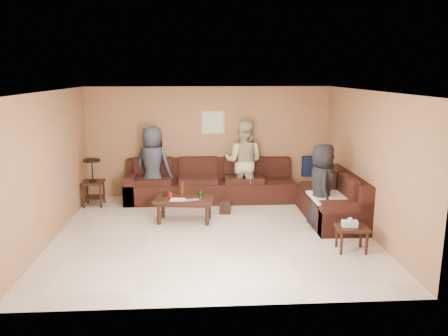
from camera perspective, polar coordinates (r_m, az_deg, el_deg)
The scene contains 10 objects.
room at distance 7.45m, azimuth -1.53°, elevation 3.55°, with size 5.60×5.50×2.50m.
sectional_sofa at distance 9.27m, azimuth 3.24°, elevation -3.14°, with size 4.65×2.90×0.97m.
coffee_table at distance 8.38m, azimuth -5.24°, elevation -4.38°, with size 1.17×0.68×0.75m.
end_table_left at distance 9.70m, azimuth -16.74°, elevation -1.71°, with size 0.45×0.45×1.01m.
side_table_right at distance 7.30m, azimuth 16.31°, elevation -7.70°, with size 0.52×0.44×0.55m.
waste_bin at distance 8.91m, azimuth 0.17°, elevation -5.08°, with size 0.22×0.22×0.26m, color black.
wall_art at distance 9.90m, azimuth -1.44°, elevation 5.97°, with size 0.52×0.04×0.52m.
person_left at distance 9.60m, azimuth -9.25°, elevation 0.45°, with size 0.83×0.54×1.69m, color #2B313C.
person_middle at distance 9.55m, azimuth 2.57°, elevation 0.86°, with size 0.87×0.68×1.80m, color tan.
person_right at distance 8.15m, azimuth 12.65°, elevation -2.33°, with size 0.76×0.50×1.56m, color black.
Camera 1 is at (-0.24, -7.36, 2.81)m, focal length 35.00 mm.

